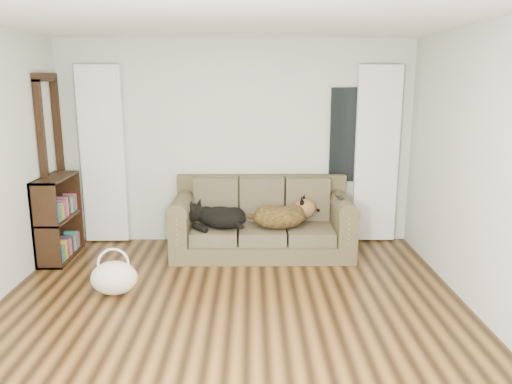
{
  "coord_description": "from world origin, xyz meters",
  "views": [
    {
      "loc": [
        0.2,
        -3.9,
        2.09
      ],
      "look_at": [
        0.25,
        1.6,
        0.85
      ],
      "focal_mm": 35.0,
      "sensor_mm": 36.0,
      "label": 1
    }
  ],
  "objects_px": {
    "tote_bag": "(114,279)",
    "dog_shepherd": "(282,216)",
    "sofa": "(262,217)",
    "dog_black_lab": "(219,217)",
    "bookshelf": "(58,218)"
  },
  "relations": [
    {
      "from": "tote_bag",
      "to": "dog_shepherd",
      "type": "bearing_deg",
      "value": 33.32
    },
    {
      "from": "sofa",
      "to": "dog_black_lab",
      "type": "height_order",
      "value": "sofa"
    },
    {
      "from": "dog_black_lab",
      "to": "bookshelf",
      "type": "bearing_deg",
      "value": -154.14
    },
    {
      "from": "sofa",
      "to": "tote_bag",
      "type": "bearing_deg",
      "value": -140.89
    },
    {
      "from": "dog_black_lab",
      "to": "dog_shepherd",
      "type": "bearing_deg",
      "value": 24.59
    },
    {
      "from": "dog_shepherd",
      "to": "sofa",
      "type": "bearing_deg",
      "value": -21.12
    },
    {
      "from": "sofa",
      "to": "dog_black_lab",
      "type": "xyz_separation_m",
      "value": [
        -0.53,
        -0.09,
        0.03
      ]
    },
    {
      "from": "dog_black_lab",
      "to": "dog_shepherd",
      "type": "height_order",
      "value": "dog_shepherd"
    },
    {
      "from": "dog_shepherd",
      "to": "bookshelf",
      "type": "distance_m",
      "value": 2.66
    },
    {
      "from": "dog_black_lab",
      "to": "sofa",
      "type": "bearing_deg",
      "value": 33.16
    },
    {
      "from": "dog_black_lab",
      "to": "dog_shepherd",
      "type": "distance_m",
      "value": 0.77
    },
    {
      "from": "bookshelf",
      "to": "dog_shepherd",
      "type": "bearing_deg",
      "value": -4.63
    },
    {
      "from": "dog_black_lab",
      "to": "tote_bag",
      "type": "xyz_separation_m",
      "value": [
        -0.97,
        -1.13,
        -0.32
      ]
    },
    {
      "from": "sofa",
      "to": "tote_bag",
      "type": "height_order",
      "value": "sofa"
    },
    {
      "from": "bookshelf",
      "to": "sofa",
      "type": "bearing_deg",
      "value": -2.66
    }
  ]
}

